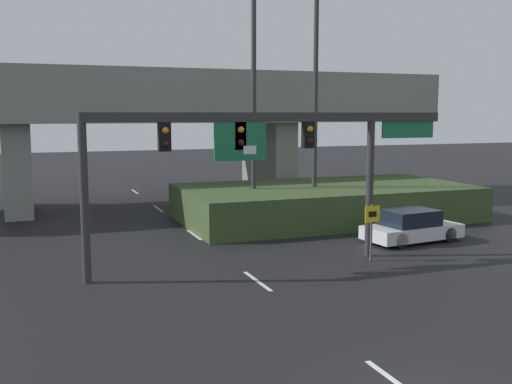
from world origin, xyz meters
TOP-DOWN VIEW (x-y plane):
  - lane_markings at (0.00, 12.97)m, footprint 0.14×42.28m
  - signal_gantry at (0.91, 10.70)m, footprint 13.37×0.44m
  - speed_limit_sign at (4.86, 9.97)m, footprint 0.60×0.11m
  - highway_light_pole_near at (6.69, 18.42)m, footprint 0.70×0.36m
  - highway_light_pole_far at (3.56, 18.81)m, footprint 0.70×0.36m
  - overpass_bridge at (0.00, 26.27)m, footprint 34.60×7.41m
  - grass_embankment at (7.41, 18.56)m, footprint 14.69×7.64m
  - parked_sedan_near_right at (8.25, 12.31)m, footprint 4.41×2.32m

SIDE VIEW (x-z plane):
  - lane_markings at x=0.00m, z-range 0.00..0.01m
  - parked_sedan_near_right at x=8.25m, z-range -0.05..1.33m
  - grass_embankment at x=7.41m, z-range 0.00..1.72m
  - speed_limit_sign at x=4.86m, z-range 0.33..2.44m
  - signal_gantry at x=0.91m, z-range 1.65..7.09m
  - overpass_bridge at x=0.00m, z-range 1.57..9.36m
  - highway_light_pole_near at x=6.69m, z-range 0.38..15.04m
  - highway_light_pole_far at x=3.56m, z-range 0.38..17.81m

